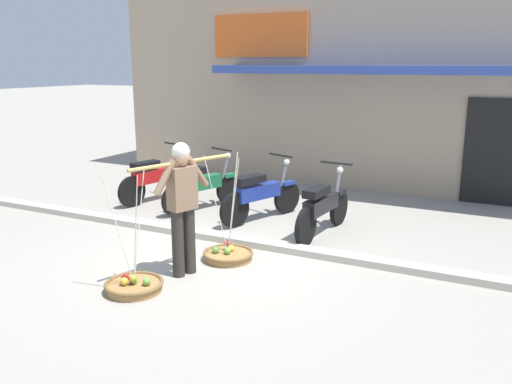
{
  "coord_description": "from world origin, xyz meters",
  "views": [
    {
      "loc": [
        3.6,
        -5.89,
        2.62
      ],
      "look_at": [
        0.4,
        0.6,
        0.85
      ],
      "focal_mm": 37.02,
      "sensor_mm": 36.0,
      "label": 1
    }
  ],
  "objects_px": {
    "fruit_vendor": "(182,200)",
    "fruit_basket_right_side": "(228,254)",
    "motorcycle_nearest_shop": "(156,178)",
    "motorcycle_second_in_row": "(202,186)",
    "motorcycle_third_in_row": "(260,195)",
    "motorcycle_end_of_row": "(323,207)",
    "fruit_basket_left_side": "(134,285)"
  },
  "relations": [
    {
      "from": "motorcycle_third_in_row",
      "to": "motorcycle_end_of_row",
      "type": "height_order",
      "value": "same"
    },
    {
      "from": "motorcycle_third_in_row",
      "to": "motorcycle_second_in_row",
      "type": "bearing_deg",
      "value": 174.22
    },
    {
      "from": "motorcycle_nearest_shop",
      "to": "motorcycle_third_in_row",
      "type": "distance_m",
      "value": 2.41
    },
    {
      "from": "motorcycle_nearest_shop",
      "to": "motorcycle_second_in_row",
      "type": "xyz_separation_m",
      "value": [
        1.15,
        -0.16,
        0.0
      ]
    },
    {
      "from": "motorcycle_nearest_shop",
      "to": "motorcycle_second_in_row",
      "type": "bearing_deg",
      "value": -8.08
    },
    {
      "from": "fruit_basket_left_side",
      "to": "motorcycle_second_in_row",
      "type": "bearing_deg",
      "value": 108.91
    },
    {
      "from": "motorcycle_second_in_row",
      "to": "fruit_basket_right_side",
      "type": "bearing_deg",
      "value": -50.41
    },
    {
      "from": "motorcycle_third_in_row",
      "to": "fruit_basket_right_side",
      "type": "bearing_deg",
      "value": -77.56
    },
    {
      "from": "motorcycle_nearest_shop",
      "to": "motorcycle_second_in_row",
      "type": "height_order",
      "value": "same"
    },
    {
      "from": "fruit_basket_left_side",
      "to": "motorcycle_third_in_row",
      "type": "xyz_separation_m",
      "value": [
        0.08,
        3.27,
        0.38
      ]
    },
    {
      "from": "fruit_basket_left_side",
      "to": "fruit_basket_right_side",
      "type": "relative_size",
      "value": 1.0
    },
    {
      "from": "fruit_basket_right_side",
      "to": "motorcycle_nearest_shop",
      "type": "bearing_deg",
      "value": 142.32
    },
    {
      "from": "motorcycle_third_in_row",
      "to": "motorcycle_end_of_row",
      "type": "distance_m",
      "value": 1.25
    },
    {
      "from": "fruit_vendor",
      "to": "motorcycle_third_in_row",
      "type": "distance_m",
      "value": 2.63
    },
    {
      "from": "motorcycle_third_in_row",
      "to": "fruit_basket_left_side",
      "type": "bearing_deg",
      "value": -91.4
    },
    {
      "from": "fruit_basket_right_side",
      "to": "motorcycle_third_in_row",
      "type": "distance_m",
      "value": 1.96
    },
    {
      "from": "fruit_basket_right_side",
      "to": "motorcycle_second_in_row",
      "type": "xyz_separation_m",
      "value": [
        -1.66,
        2.0,
        0.38
      ]
    },
    {
      "from": "motorcycle_third_in_row",
      "to": "motorcycle_end_of_row",
      "type": "relative_size",
      "value": 0.95
    },
    {
      "from": "motorcycle_second_in_row",
      "to": "motorcycle_end_of_row",
      "type": "relative_size",
      "value": 0.96
    },
    {
      "from": "fruit_basket_right_side",
      "to": "motorcycle_second_in_row",
      "type": "height_order",
      "value": "fruit_basket_right_side"
    },
    {
      "from": "fruit_basket_left_side",
      "to": "motorcycle_nearest_shop",
      "type": "relative_size",
      "value": 0.81
    },
    {
      "from": "motorcycle_nearest_shop",
      "to": "motorcycle_end_of_row",
      "type": "distance_m",
      "value": 3.65
    },
    {
      "from": "motorcycle_nearest_shop",
      "to": "motorcycle_second_in_row",
      "type": "distance_m",
      "value": 1.16
    },
    {
      "from": "fruit_vendor",
      "to": "motorcycle_nearest_shop",
      "type": "distance_m",
      "value": 3.87
    },
    {
      "from": "motorcycle_nearest_shop",
      "to": "fruit_vendor",
      "type": "bearing_deg",
      "value": -48.18
    },
    {
      "from": "fruit_vendor",
      "to": "fruit_basket_left_side",
      "type": "bearing_deg",
      "value": -109.7
    },
    {
      "from": "fruit_basket_left_side",
      "to": "motorcycle_end_of_row",
      "type": "bearing_deg",
      "value": 66.42
    },
    {
      "from": "fruit_basket_right_side",
      "to": "motorcycle_third_in_row",
      "type": "xyz_separation_m",
      "value": [
        -0.41,
        1.88,
        0.38
      ]
    },
    {
      "from": "fruit_vendor",
      "to": "motorcycle_end_of_row",
      "type": "distance_m",
      "value": 2.56
    },
    {
      "from": "fruit_basket_left_side",
      "to": "motorcycle_third_in_row",
      "type": "relative_size",
      "value": 0.84
    },
    {
      "from": "fruit_vendor",
      "to": "fruit_basket_right_side",
      "type": "distance_m",
      "value": 1.16
    },
    {
      "from": "fruit_basket_right_side",
      "to": "fruit_basket_left_side",
      "type": "bearing_deg",
      "value": -109.57
    }
  ]
}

